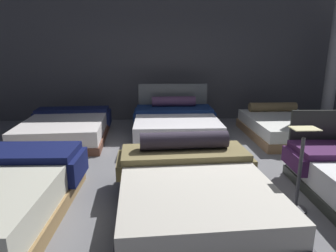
% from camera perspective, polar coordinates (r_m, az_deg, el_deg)
% --- Properties ---
extents(ground_plane, '(18.00, 18.00, 0.02)m').
position_cam_1_polar(ground_plane, '(4.53, 3.56, -8.39)').
color(ground_plane, slate).
extents(showroom_back_wall, '(18.00, 0.06, 3.50)m').
position_cam_1_polar(showroom_back_wall, '(7.49, 0.94, 14.57)').
color(showroom_back_wall, '#47474C').
rests_on(showroom_back_wall, ground_plane).
extents(bed_1, '(1.77, 2.10, 0.74)m').
position_cam_1_polar(bed_1, '(3.34, 4.79, -12.42)').
color(bed_1, '#2E2E38').
rests_on(bed_1, ground_plane).
extents(bed_3, '(1.73, 2.19, 0.49)m').
position_cam_1_polar(bed_3, '(6.25, -19.19, -0.49)').
color(bed_3, brown).
rests_on(bed_3, ground_plane).
extents(bed_4, '(1.73, 1.98, 1.01)m').
position_cam_1_polar(bed_4, '(5.96, 1.46, 0.16)').
color(bed_4, '#4E5356').
rests_on(bed_4, ground_plane).
extents(bed_5, '(1.47, 2.02, 0.60)m').
position_cam_1_polar(bed_5, '(6.52, 21.66, -0.20)').
color(bed_5, '#946F4C').
rests_on(bed_5, ground_plane).
extents(price_sign, '(0.28, 0.24, 0.96)m').
position_cam_1_polar(price_sign, '(3.59, 24.04, -9.55)').
color(price_sign, '#3F3F44').
rests_on(price_sign, ground_plane).
extents(support_pillar, '(0.27, 0.27, 3.50)m').
position_cam_1_polar(support_pillar, '(7.92, 29.70, 12.72)').
color(support_pillar, '#99999E').
rests_on(support_pillar, ground_plane).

